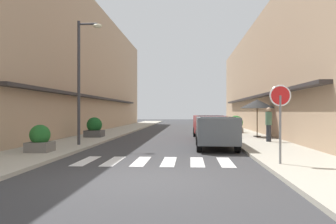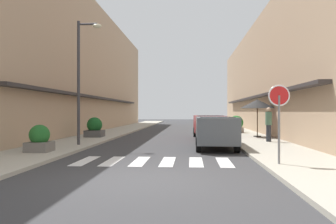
% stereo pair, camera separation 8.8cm
% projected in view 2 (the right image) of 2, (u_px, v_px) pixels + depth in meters
% --- Properties ---
extents(ground_plane, '(94.50, 94.50, 0.00)m').
position_uv_depth(ground_plane, '(175.00, 134.00, 25.34)').
color(ground_plane, '#38383A').
extents(sidewalk_left, '(2.93, 60.13, 0.12)m').
position_uv_depth(sidewalk_left, '(112.00, 133.00, 25.69)').
color(sidewalk_left, '#ADA899').
rests_on(sidewalk_left, ground_plane).
extents(sidewalk_right, '(2.93, 60.13, 0.12)m').
position_uv_depth(sidewalk_right, '(239.00, 133.00, 25.00)').
color(sidewalk_right, '#ADA899').
rests_on(sidewalk_right, ground_plane).
extents(building_row_left, '(5.50, 40.66, 10.57)m').
position_uv_depth(building_row_left, '(69.00, 68.00, 27.11)').
color(building_row_left, tan).
rests_on(building_row_left, ground_plane).
extents(building_row_right, '(5.50, 40.66, 8.92)m').
position_uv_depth(building_row_right, '(288.00, 77.00, 25.86)').
color(building_row_right, tan).
rests_on(building_row_right, ground_plane).
extents(crosswalk, '(5.20, 2.20, 0.01)m').
position_uv_depth(crosswalk, '(154.00, 162.00, 11.13)').
color(crosswalk, silver).
rests_on(crosswalk, ground_plane).
extents(parked_car_near, '(1.84, 4.25, 1.47)m').
position_uv_depth(parked_car_near, '(216.00, 129.00, 15.04)').
color(parked_car_near, '#4C5156').
rests_on(parked_car_near, ground_plane).
extents(parked_car_mid, '(1.95, 4.22, 1.47)m').
position_uv_depth(parked_car_mid, '(209.00, 124.00, 20.69)').
color(parked_car_mid, maroon).
rests_on(parked_car_mid, ground_plane).
extents(round_street_sign, '(0.65, 0.07, 2.39)m').
position_uv_depth(round_street_sign, '(279.00, 103.00, 9.91)').
color(round_street_sign, slate).
rests_on(round_street_sign, sidewalk_right).
extents(street_lamp, '(1.19, 0.28, 5.92)m').
position_uv_depth(street_lamp, '(82.00, 70.00, 15.68)').
color(street_lamp, '#38383D').
rests_on(street_lamp, sidewalk_left).
extents(cafe_umbrella, '(2.16, 2.16, 2.35)m').
position_uv_depth(cafe_umbrella, '(257.00, 104.00, 20.63)').
color(cafe_umbrella, '#262626').
rests_on(cafe_umbrella, sidewalk_right).
extents(planter_corner, '(0.90, 0.90, 1.07)m').
position_uv_depth(planter_corner, '(39.00, 139.00, 12.96)').
color(planter_corner, slate).
rests_on(planter_corner, sidewalk_left).
extents(planter_midblock, '(1.08, 1.08, 1.23)m').
position_uv_depth(planter_midblock, '(95.00, 128.00, 20.55)').
color(planter_midblock, '#4C4C4C').
rests_on(planter_midblock, sidewalk_left).
extents(planter_far, '(1.06, 1.06, 1.28)m').
position_uv_depth(planter_far, '(236.00, 124.00, 24.82)').
color(planter_far, gray).
rests_on(planter_far, sidewalk_right).
extents(pedestrian_walking_near, '(0.34, 0.34, 1.81)m').
position_uv_depth(pedestrian_walking_near, '(269.00, 123.00, 17.29)').
color(pedestrian_walking_near, '#282B33').
rests_on(pedestrian_walking_near, sidewalk_right).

